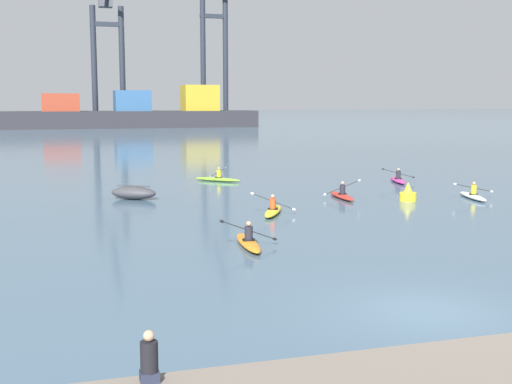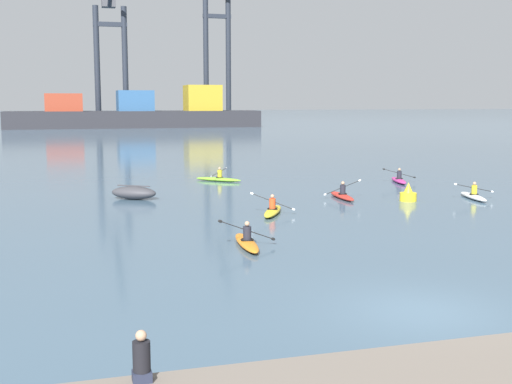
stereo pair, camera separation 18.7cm
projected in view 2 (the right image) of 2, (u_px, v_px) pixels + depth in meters
The scene contains 13 objects.
ground_plane at pixel (423, 312), 16.80m from camera, with size 800.00×800.00×0.00m, color #425B70.
container_barge at pixel (138, 114), 135.77m from camera, with size 50.93×9.26×8.69m.
gantry_crane_west_mid at pixel (111, 44), 137.82m from camera, with size 6.96×19.85×33.54m.
gantry_crane_east_mid at pixel (217, 42), 151.76m from camera, with size 6.47×16.40×37.27m.
capsized_dinghy at pixel (134, 193), 36.16m from camera, with size 2.78×2.34×0.76m.
channel_buoy at pixel (408, 194), 35.49m from camera, with size 0.90×0.90×1.00m.
kayak_white at pixel (473, 196), 36.28m from camera, with size 2.21×3.45×0.95m.
kayak_magenta at pixel (399, 180), 43.71m from camera, with size 2.16×3.44×0.96m.
kayak_lime at pixel (219, 179), 44.33m from camera, with size 2.91×2.74×0.95m.
kayak_red at pixel (342, 195), 36.47m from camera, with size 2.18×3.43×1.05m.
kayak_yellow at pixel (273, 210), 31.40m from camera, with size 2.06×3.31×1.04m.
kayak_orange at pixel (247, 242), 24.39m from camera, with size 2.17×3.44×1.06m.
seated_onlooker at pixel (142, 359), 11.11m from camera, with size 0.32×0.30×0.90m.
Camera 2 is at (-8.60, -14.40, 5.27)m, focal length 46.66 mm.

